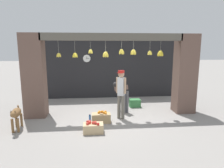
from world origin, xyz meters
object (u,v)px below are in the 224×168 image
(dog, at_px, (16,114))
(water_bottle, at_px, (90,118))
(worker_stooping, at_px, (122,93))
(fruit_crate_oranges, at_px, (101,117))
(wall_clock, at_px, (87,58))
(shopkeeper, at_px, (121,91))
(fruit_crate_apples, at_px, (93,128))
(produce_box_green, at_px, (135,103))

(dog, xyz_separation_m, water_bottle, (2.09, 0.48, -0.36))
(worker_stooping, distance_m, water_bottle, 1.60)
(fruit_crate_oranges, bearing_deg, wall_clock, 99.21)
(shopkeeper, bearing_deg, dog, 40.25)
(fruit_crate_apples, bearing_deg, produce_box_green, 54.28)
(wall_clock, bearing_deg, produce_box_green, -39.64)
(fruit_crate_oranges, distance_m, produce_box_green, 2.11)
(wall_clock, bearing_deg, shopkeeper, -67.83)
(fruit_crate_oranges, bearing_deg, worker_stooping, 51.67)
(dog, distance_m, fruit_crate_apples, 2.26)
(dog, bearing_deg, water_bottle, 95.05)
(dog, bearing_deg, worker_stooping, 105.29)
(shopkeeper, height_order, produce_box_green, shopkeeper)
(fruit_crate_oranges, relative_size, produce_box_green, 1.39)
(shopkeeper, relative_size, wall_clock, 4.53)
(worker_stooping, distance_m, fruit_crate_apples, 2.16)
(worker_stooping, bearing_deg, produce_box_green, 13.03)
(shopkeeper, xyz_separation_m, produce_box_green, (0.75, 1.30, -0.80))
(dog, height_order, shopkeeper, shopkeeper)
(fruit_crate_oranges, relative_size, water_bottle, 2.54)
(shopkeeper, distance_m, fruit_crate_apples, 1.61)
(produce_box_green, bearing_deg, fruit_crate_oranges, -132.28)
(dog, height_order, fruit_crate_oranges, dog)
(wall_clock, bearing_deg, dog, -118.89)
(shopkeeper, distance_m, fruit_crate_oranges, 1.07)
(dog, relative_size, water_bottle, 3.78)
(shopkeeper, relative_size, fruit_crate_apples, 2.92)
(fruit_crate_oranges, distance_m, water_bottle, 0.38)
(water_bottle, bearing_deg, fruit_crate_apples, -83.22)
(fruit_crate_oranges, bearing_deg, water_bottle, 162.85)
(dog, distance_m, wall_clock, 4.26)
(worker_stooping, bearing_deg, wall_clock, 93.58)
(fruit_crate_apples, bearing_deg, fruit_crate_oranges, 71.53)
(shopkeeper, xyz_separation_m, water_bottle, (-1.03, -0.15, -0.85))
(fruit_crate_oranges, xyz_separation_m, produce_box_green, (1.42, 1.56, -0.00))
(worker_stooping, bearing_deg, fruit_crate_apples, -149.01)
(shopkeeper, height_order, fruit_crate_apples, shopkeeper)
(dog, bearing_deg, shopkeeper, 93.52)
(worker_stooping, relative_size, fruit_crate_oranges, 1.78)
(wall_clock, bearing_deg, water_bottle, -87.19)
(water_bottle, bearing_deg, produce_box_green, 39.11)
(produce_box_green, xyz_separation_m, wall_clock, (-1.93, 1.60, 1.71))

